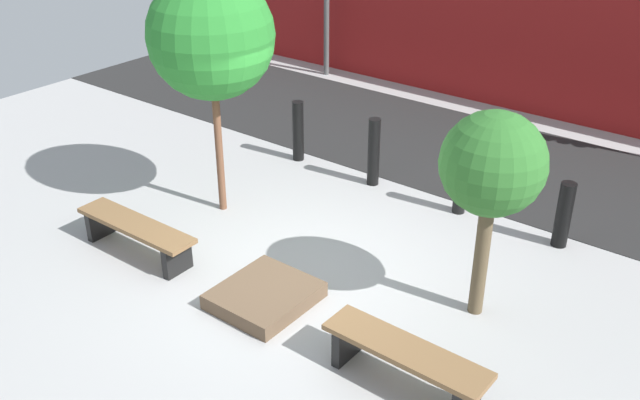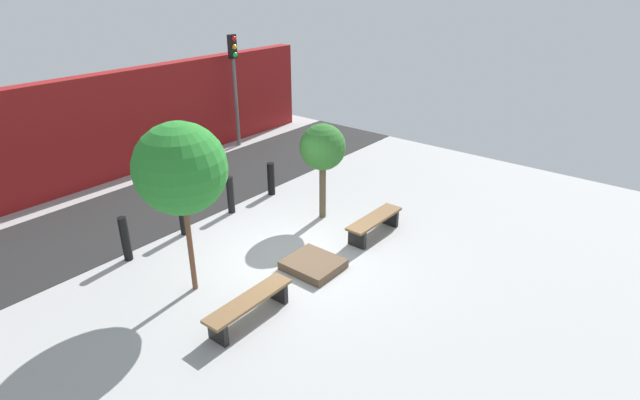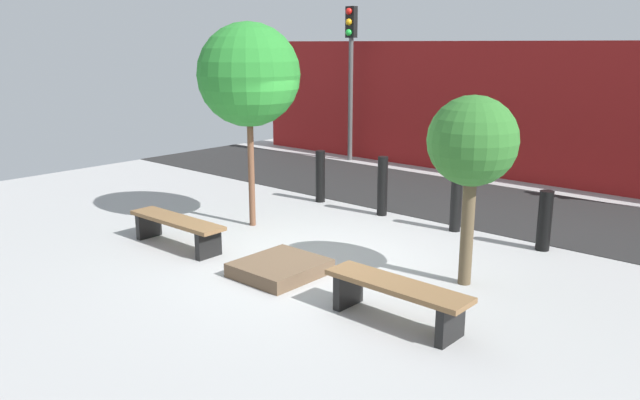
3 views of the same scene
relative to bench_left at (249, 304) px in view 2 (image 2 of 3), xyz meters
name	(u,v)px [view 2 (image 2 of 3)]	position (x,y,z in m)	size (l,w,h in m)	color
ground_plane	(291,258)	(2.04, 0.84, -0.33)	(18.00, 18.00, 0.00)	#A3A3A3
road_strip	(163,202)	(2.04, 5.55, -0.33)	(18.00, 3.41, 0.01)	#242424
building_facade	(100,129)	(2.04, 8.26, 1.23)	(16.20, 0.50, 3.12)	maroon
bench_left	(249,304)	(0.00, 0.00, 0.00)	(1.87, 0.44, 0.46)	black
bench_right	(374,222)	(4.08, 0.00, 0.01)	(1.75, 0.47, 0.48)	black
planter_bed	(313,264)	(2.04, 0.20, -0.24)	(1.01, 1.12, 0.19)	brown
tree_behind_left_bench	(181,169)	(0.00, 1.57, 2.22)	(1.70, 1.70, 3.41)	brown
tree_behind_right_bench	(323,148)	(4.08, 1.57, 1.52)	(1.14, 1.14, 2.45)	brown
bollard_far_left	(125,239)	(-0.22, 3.59, 0.18)	(0.19, 0.19, 1.03)	black
bollard_left	(182,213)	(1.29, 3.59, 0.21)	(0.19, 0.19, 1.09)	black
bollard_center	(231,195)	(2.79, 3.59, 0.16)	(0.18, 0.18, 0.99)	black
bollard_right	(271,179)	(4.30, 3.59, 0.13)	(0.21, 0.21, 0.92)	black
traffic_light_mid_west	(234,71)	(6.73, 7.54, 2.31)	(0.28, 0.27, 3.84)	#5E5E5E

